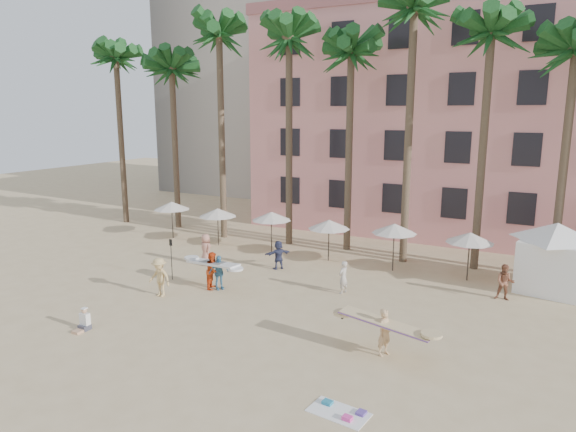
% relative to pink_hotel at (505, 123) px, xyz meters
% --- Properties ---
extents(ground, '(120.00, 120.00, 0.00)m').
position_rel_pink_hotel_xyz_m(ground, '(-7.00, -26.00, -8.00)').
color(ground, '#D1B789').
rests_on(ground, ground).
extents(pink_hotel, '(35.00, 14.00, 16.00)m').
position_rel_pink_hotel_xyz_m(pink_hotel, '(0.00, 0.00, 0.00)').
color(pink_hotel, pink).
rests_on(pink_hotel, ground).
extents(palm_row, '(44.40, 5.40, 16.30)m').
position_rel_pink_hotel_xyz_m(palm_row, '(-6.49, -11.00, 4.97)').
color(palm_row, brown).
rests_on(palm_row, ground).
extents(umbrella_row, '(22.50, 2.70, 2.73)m').
position_rel_pink_hotel_xyz_m(umbrella_row, '(-10.00, -13.50, -5.67)').
color(umbrella_row, '#332B23').
rests_on(umbrella_row, ground).
extents(cabana, '(5.21, 5.21, 3.50)m').
position_rel_pink_hotel_xyz_m(cabana, '(4.01, -13.14, -5.93)').
color(cabana, white).
rests_on(cabana, ground).
extents(beach_towel, '(1.90, 1.20, 0.14)m').
position_rel_pink_hotel_xyz_m(beach_towel, '(-1.32, -27.98, -7.97)').
color(beach_towel, white).
rests_on(beach_towel, ground).
extents(carrier_yellow, '(3.52, 1.10, 1.79)m').
position_rel_pink_hotel_xyz_m(carrier_yellow, '(-1.32, -23.75, -6.98)').
color(carrier_yellow, tan).
rests_on(carrier_yellow, ground).
extents(carrier_white, '(3.23, 1.26, 1.89)m').
position_rel_pink_hotel_xyz_m(carrier_white, '(-11.23, -20.74, -6.99)').
color(carrier_white, '#E04717').
rests_on(carrier_white, ground).
extents(beachgoers, '(17.01, 8.03, 1.93)m').
position_rel_pink_hotel_xyz_m(beachgoers, '(-9.30, -18.96, -7.10)').
color(beachgoers, '#353A5D').
rests_on(beachgoers, ground).
extents(paddle, '(0.18, 0.04, 2.23)m').
position_rel_pink_hotel_xyz_m(paddle, '(-13.99, -20.66, -6.59)').
color(paddle, black).
rests_on(paddle, ground).
extents(seated_man, '(0.41, 0.72, 0.94)m').
position_rel_pink_hotel_xyz_m(seated_man, '(-12.92, -27.41, -7.68)').
color(seated_man, '#3F3F4C').
rests_on(seated_man, ground).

